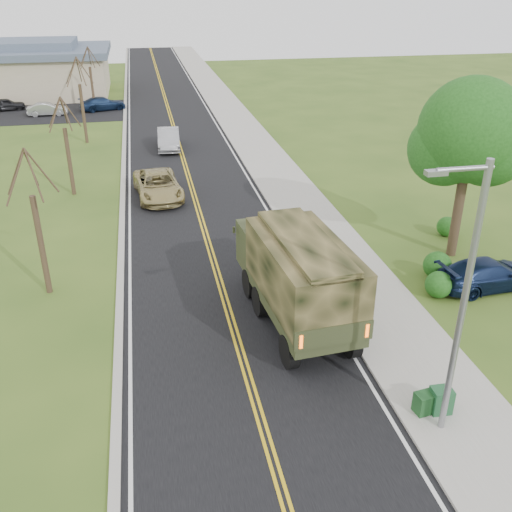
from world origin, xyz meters
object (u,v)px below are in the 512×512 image
object	(u,v)px
utility_box_near	(441,400)
utility_box_far	(424,403)
sedan_silver	(169,139)
pickup_navy	(488,274)
suv_champagne	(158,185)
military_truck	(297,271)

from	to	relation	value
utility_box_near	utility_box_far	bearing A→B (deg)	174.56
sedan_silver	pickup_navy	xyz separation A→B (m)	(11.66, -24.15, -0.11)
suv_champagne	sedan_silver	size ratio (longest dim) A/B	1.18
pickup_navy	utility_box_near	bearing A→B (deg)	134.58
suv_champagne	utility_box_near	bearing A→B (deg)	-75.91
pickup_navy	sedan_silver	bearing A→B (deg)	20.33
sedan_silver	utility_box_near	distance (m)	31.43
sedan_silver	pickup_navy	size ratio (longest dim) A/B	1.03
suv_champagne	pickup_navy	bearing A→B (deg)	-52.29
pickup_navy	utility_box_far	distance (m)	9.00
sedan_silver	utility_box_far	xyz separation A→B (m)	(5.57, -30.77, -0.32)
suv_champagne	utility_box_near	distance (m)	21.62
utility_box_far	pickup_navy	bearing A→B (deg)	38.70
utility_box_near	sedan_silver	bearing A→B (deg)	103.05
pickup_navy	suv_champagne	bearing A→B (deg)	37.96
suv_champagne	military_truck	bearing A→B (deg)	-78.92
military_truck	pickup_navy	world-z (taller)	military_truck
utility_box_near	pickup_navy	bearing A→B (deg)	51.95
military_truck	suv_champagne	distance (m)	15.34
suv_champagne	pickup_navy	world-z (taller)	suv_champagne
military_truck	utility_box_far	bearing A→B (deg)	-71.55
military_truck	sedan_silver	world-z (taller)	military_truck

